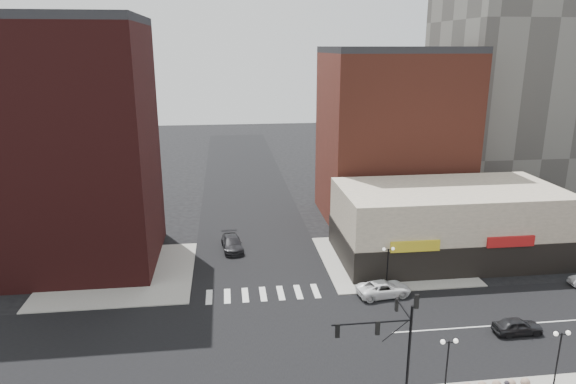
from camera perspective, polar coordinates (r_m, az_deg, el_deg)
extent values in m
plane|color=black|center=(42.92, -1.77, -16.24)|extent=(240.00, 240.00, 0.00)
cube|color=black|center=(42.92, -1.77, -16.23)|extent=(200.00, 14.00, 0.02)
cube|color=black|center=(42.92, -1.77, -16.22)|extent=(14.00, 200.00, 0.02)
cube|color=gray|center=(56.71, -18.14, -8.61)|extent=(15.00, 15.00, 0.12)
cube|color=gray|center=(58.34, 11.28, -7.40)|extent=(15.00, 15.00, 0.12)
cube|color=#3C1413|center=(57.86, -22.87, 4.37)|extent=(16.00, 15.00, 25.00)
cube|color=#3C1413|center=(77.72, -28.64, 1.42)|extent=(20.00, 18.00, 12.00)
cube|color=brown|center=(70.37, 11.48, 5.91)|extent=(18.00, 15.00, 22.00)
cube|color=beige|center=(59.70, 17.28, -3.23)|extent=(24.00, 12.00, 8.00)
cube|color=black|center=(60.46, 17.10, -5.29)|extent=(24.20, 12.20, 3.40)
cylinder|color=black|center=(35.90, 13.27, -17.15)|extent=(0.18, 0.18, 7.00)
cylinder|color=black|center=(33.85, 9.29, -14.14)|extent=(5.20, 0.11, 0.11)
cylinder|color=black|center=(34.65, 11.86, -14.87)|extent=(1.72, 0.06, 1.46)
cylinder|color=black|center=(35.84, 12.70, -12.53)|extent=(0.11, 3.00, 0.11)
cube|color=black|center=(33.54, 5.52, -15.09)|extent=(0.28, 0.18, 0.95)
sphere|color=red|center=(33.39, 5.53, -14.64)|extent=(0.16, 0.16, 0.16)
cube|color=black|center=(34.15, 9.92, -14.66)|extent=(0.28, 0.18, 0.95)
sphere|color=red|center=(34.00, 9.95, -14.22)|extent=(0.16, 0.16, 0.16)
cube|color=black|center=(37.10, 11.98, -12.15)|extent=(0.18, 0.28, 0.95)
sphere|color=red|center=(36.96, 12.01, -11.73)|extent=(0.16, 0.16, 0.16)
cube|color=black|center=(34.09, 14.09, -11.72)|extent=(0.28, 0.18, 0.95)
sphere|color=red|center=(33.95, 14.12, -11.27)|extent=(0.16, 0.16, 0.16)
cylinder|color=black|center=(37.78, 17.22, -18.15)|extent=(0.11, 0.11, 4.00)
cylinder|color=black|center=(36.77, 17.47, -15.68)|extent=(0.90, 0.06, 0.06)
sphere|color=white|center=(36.55, 16.82, -15.65)|extent=(0.32, 0.32, 0.32)
sphere|color=white|center=(36.89, 18.15, -15.45)|extent=(0.32, 0.32, 0.32)
cylinder|color=black|center=(41.46, 27.79, -16.10)|extent=(0.11, 0.11, 4.00)
cylinder|color=black|center=(40.54, 28.14, -13.79)|extent=(0.90, 0.06, 0.06)
sphere|color=white|center=(40.25, 27.62, -13.78)|extent=(0.32, 0.32, 0.32)
sphere|color=white|center=(40.74, 28.69, -13.56)|extent=(0.32, 0.32, 0.32)
cylinder|color=black|center=(51.14, 10.98, -8.30)|extent=(0.11, 0.11, 4.00)
cylinder|color=black|center=(50.40, 11.10, -6.33)|extent=(0.90, 0.06, 0.06)
sphere|color=white|center=(50.23, 10.61, -6.26)|extent=(0.32, 0.32, 0.32)
sphere|color=white|center=(50.50, 11.59, -6.19)|extent=(0.32, 0.32, 0.32)
sphere|color=#8A715F|center=(40.73, 23.55, -18.94)|extent=(0.64, 0.64, 0.64)
sphere|color=#8A715F|center=(41.23, 24.88, -18.64)|extent=(0.64, 0.64, 0.64)
imported|color=white|center=(50.22, 10.59, -10.51)|extent=(5.43, 2.99, 1.44)
imported|color=black|center=(47.46, 24.14, -13.43)|extent=(4.01, 1.62, 1.37)
imported|color=black|center=(60.16, -6.23, -5.69)|extent=(2.78, 5.63, 1.57)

